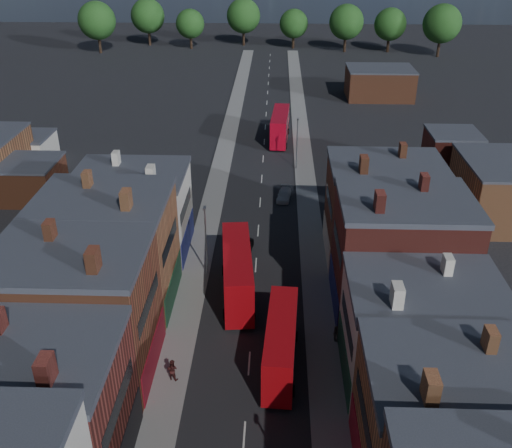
# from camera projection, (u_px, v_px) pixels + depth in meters

# --- Properties ---
(pavement_west) EXTENTS (3.00, 200.00, 0.12)m
(pavement_west) POSITION_uv_depth(u_px,v_px,m) (214.00, 195.00, 79.64)
(pavement_west) COLOR gray
(pavement_west) RESTS_ON ground
(pavement_east) EXTENTS (3.00, 200.00, 0.12)m
(pavement_east) POSITION_uv_depth(u_px,v_px,m) (307.00, 196.00, 79.23)
(pavement_east) COLOR gray
(pavement_east) RESTS_ON ground
(lamp_post_2) EXTENTS (0.25, 0.70, 8.12)m
(lamp_post_2) POSITION_uv_depth(u_px,v_px,m) (206.00, 236.00, 59.79)
(lamp_post_2) COLOR slate
(lamp_post_2) RESTS_ON ground
(lamp_post_3) EXTENTS (0.25, 0.70, 8.12)m
(lamp_post_3) POSITION_uv_depth(u_px,v_px,m) (297.00, 140.00, 85.89)
(lamp_post_3) COLOR slate
(lamp_post_3) RESTS_ON ground
(bus_0) EXTENTS (3.97, 12.39, 5.26)m
(bus_0) POSITION_uv_depth(u_px,v_px,m) (237.00, 272.00, 57.20)
(bus_0) COLOR #B40A11
(bus_0) RESTS_ON ground
(bus_1) EXTENTS (3.19, 10.79, 4.60)m
(bus_1) POSITION_uv_depth(u_px,v_px,m) (281.00, 343.00, 48.12)
(bus_1) COLOR #B40A10
(bus_1) RESTS_ON ground
(bus_2) EXTENTS (3.47, 11.72, 5.00)m
(bus_2) POSITION_uv_depth(u_px,v_px,m) (280.00, 126.00, 98.03)
(bus_2) COLOR #A70719
(bus_2) RESTS_ON ground
(car_2) EXTENTS (2.15, 4.10, 1.10)m
(car_2) POSITION_uv_depth(u_px,v_px,m) (244.00, 247.00, 65.98)
(car_2) COLOR black
(car_2) RESTS_ON ground
(car_3) EXTENTS (2.31, 4.49, 1.24)m
(car_3) POSITION_uv_depth(u_px,v_px,m) (284.00, 195.00, 78.36)
(car_3) COLOR beige
(car_3) RESTS_ON ground
(ped_1) EXTENTS (1.06, 0.78, 1.96)m
(ped_1) POSITION_uv_depth(u_px,v_px,m) (172.00, 370.00, 47.24)
(ped_1) COLOR #431C1B
(ped_1) RESTS_ON pavement_west
(ped_3) EXTENTS (0.51, 0.98, 1.62)m
(ped_3) POSITION_uv_depth(u_px,v_px,m) (335.00, 333.00, 51.64)
(ped_3) COLOR #565249
(ped_3) RESTS_ON pavement_east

